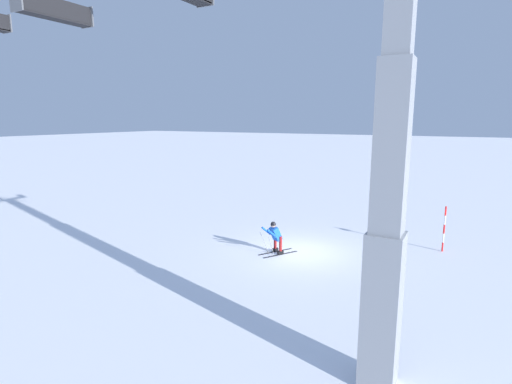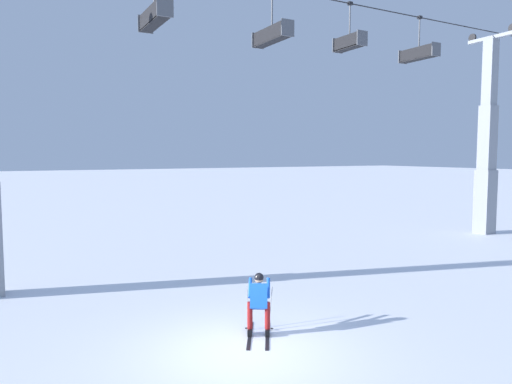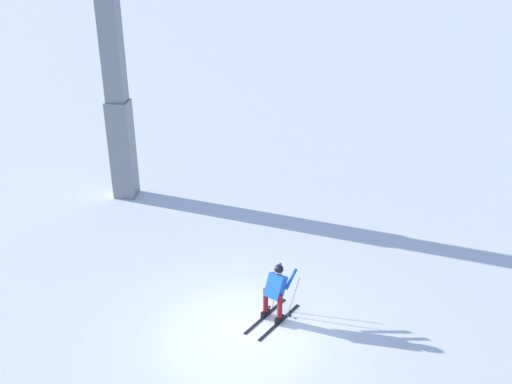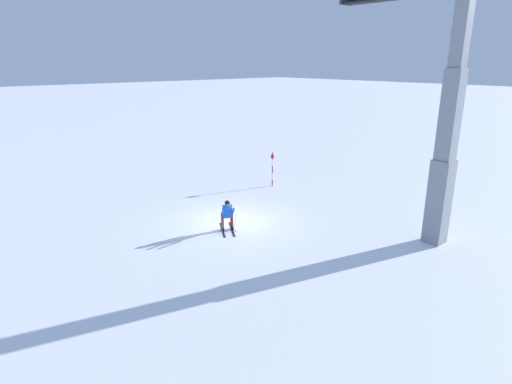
# 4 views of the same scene
# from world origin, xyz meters

# --- Properties ---
(ground_plane) EXTENTS (260.00, 260.00, 0.00)m
(ground_plane) POSITION_xyz_m (0.00, 0.00, 0.00)
(ground_plane) COLOR white
(skier_carving_main) EXTENTS (1.35, 1.79, 1.61)m
(skier_carving_main) POSITION_xyz_m (0.87, 0.78, 0.85)
(skier_carving_main) COLOR black
(skier_carving_main) RESTS_ON ground_plane
(lift_tower_near) EXTENTS (0.77, 2.69, 11.19)m
(lift_tower_near) POSITION_xyz_m (-4.98, 7.50, 4.65)
(lift_tower_near) COLOR gray
(lift_tower_near) RESTS_ON ground_plane
(trail_marker_pole) EXTENTS (0.07, 0.28, 2.08)m
(trail_marker_pole) POSITION_xyz_m (-5.61, -3.17, 1.12)
(trail_marker_pole) COLOR red
(trail_marker_pole) RESTS_ON ground_plane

